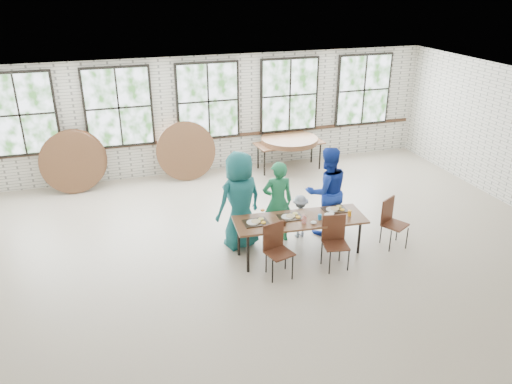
{
  "coord_description": "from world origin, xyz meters",
  "views": [
    {
      "loc": [
        -2.59,
        -7.82,
        4.83
      ],
      "look_at": [
        0.0,
        0.4,
        1.05
      ],
      "focal_mm": 35.0,
      "sensor_mm": 36.0,
      "label": 1
    }
  ],
  "objects_px": {
    "chair_near_left": "(276,245)",
    "storage_table": "(289,144)",
    "dining_table": "(300,221)",
    "chair_near_right": "(335,237)"
  },
  "relations": [
    {
      "from": "chair_near_left",
      "to": "storage_table",
      "type": "bearing_deg",
      "value": 50.79
    },
    {
      "from": "chair_near_left",
      "to": "chair_near_right",
      "type": "bearing_deg",
      "value": -17.69
    },
    {
      "from": "chair_near_left",
      "to": "storage_table",
      "type": "xyz_separation_m",
      "value": [
        2.05,
        4.73,
        0.13
      ]
    },
    {
      "from": "dining_table",
      "to": "chair_near_left",
      "type": "bearing_deg",
      "value": -137.48
    },
    {
      "from": "chair_near_left",
      "to": "chair_near_right",
      "type": "distance_m",
      "value": 1.08
    },
    {
      "from": "chair_near_left",
      "to": "storage_table",
      "type": "height_order",
      "value": "chair_near_left"
    },
    {
      "from": "dining_table",
      "to": "chair_near_left",
      "type": "xyz_separation_m",
      "value": [
        -0.63,
        -0.49,
        -0.13
      ]
    },
    {
      "from": "chair_near_right",
      "to": "chair_near_left",
      "type": "bearing_deg",
      "value": -171.99
    },
    {
      "from": "dining_table",
      "to": "chair_near_right",
      "type": "bearing_deg",
      "value": -44.7
    },
    {
      "from": "dining_table",
      "to": "chair_near_right",
      "type": "xyz_separation_m",
      "value": [
        0.45,
        -0.53,
        -0.13
      ]
    }
  ]
}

